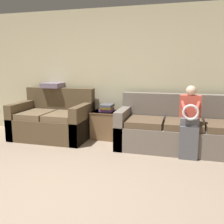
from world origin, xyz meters
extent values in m
plane|color=gray|center=(0.00, 0.00, 0.00)|extent=(14.00, 14.00, 0.00)
cube|color=beige|center=(0.00, 2.92, 1.27)|extent=(7.73, 0.06, 2.55)
cube|color=#70665B|center=(1.54, 2.32, 0.21)|extent=(2.27, 0.90, 0.42)
cube|color=#70665B|center=(1.54, 2.67, 0.68)|extent=(2.27, 0.20, 0.52)
cube|color=#70665B|center=(0.48, 2.32, 0.34)|extent=(0.16, 0.90, 0.68)
cube|color=brown|center=(0.89, 2.22, 0.47)|extent=(0.61, 0.66, 0.11)
cube|color=brown|center=(1.54, 2.22, 0.47)|extent=(0.61, 0.66, 0.11)
cube|color=brown|center=(-0.99, 2.35, 0.22)|extent=(1.48, 0.97, 0.43)
cube|color=brown|center=(-0.99, 2.73, 0.71)|extent=(1.48, 0.20, 0.55)
cube|color=brown|center=(-1.65, 2.35, 0.35)|extent=(0.16, 0.97, 0.71)
cube|color=brown|center=(-0.33, 2.35, 0.35)|extent=(0.16, 0.97, 0.71)
cube|color=brown|center=(-1.28, 2.25, 0.49)|extent=(0.54, 0.73, 0.11)
cube|color=brown|center=(-0.70, 2.25, 0.49)|extent=(0.54, 0.73, 0.11)
cube|color=#56565B|center=(1.62, 1.87, 0.26)|extent=(0.28, 0.10, 0.53)
cube|color=#56565B|center=(1.62, 2.01, 0.58)|extent=(0.28, 0.28, 0.11)
cube|color=#C64C3D|center=(1.62, 2.08, 0.81)|extent=(0.33, 0.14, 0.35)
sphere|color=beige|center=(1.62, 2.08, 1.05)|extent=(0.16, 0.16, 0.16)
torus|color=silver|center=(1.62, 1.81, 0.76)|extent=(0.24, 0.04, 0.24)
cylinder|color=#C64C3D|center=(1.51, 1.94, 0.83)|extent=(0.12, 0.31, 0.20)
cylinder|color=#C64C3D|center=(1.73, 1.94, 0.83)|extent=(0.12, 0.31, 0.20)
cube|color=brown|center=(0.08, 2.63, 0.27)|extent=(0.57, 0.46, 0.55)
cube|color=brown|center=(0.08, 2.63, 0.54)|extent=(0.59, 0.48, 0.02)
cube|color=#7A4284|center=(0.07, 2.63, 0.58)|extent=(0.24, 0.28, 0.06)
cube|color=gold|center=(0.08, 2.62, 0.63)|extent=(0.21, 0.29, 0.04)
cube|color=#4C4C56|center=(0.08, 2.62, 0.67)|extent=(0.23, 0.32, 0.04)
cube|color=slate|center=(-1.14, 2.73, 1.03)|extent=(0.40, 0.40, 0.10)
camera|label=1|loc=(1.46, -2.01, 1.45)|focal=40.00mm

